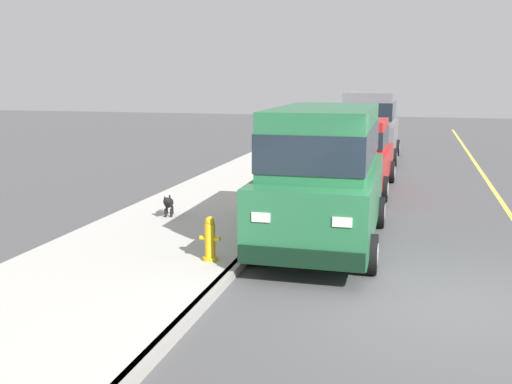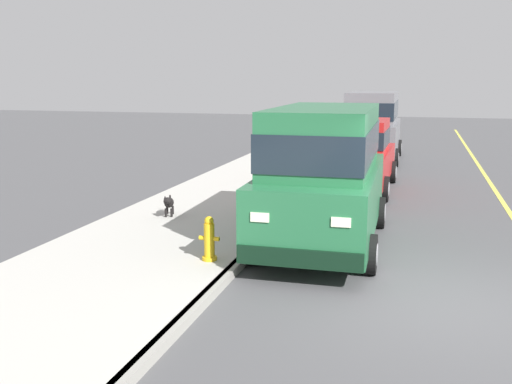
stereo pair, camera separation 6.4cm
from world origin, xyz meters
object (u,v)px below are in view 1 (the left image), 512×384
Objects in this scene: car_grey_van at (370,123)px; dog_black at (168,203)px; car_green_van at (324,170)px; car_red_sedan at (355,154)px; fire_hydrant at (210,240)px.

dog_black is at bearing -106.96° from car_grey_van.
car_green_van reaches higher than dog_black.
car_grey_van reaches higher than car_red_sedan.
car_red_sedan is at bearing 55.03° from dog_black.
fire_hydrant reaches higher than dog_black.
car_grey_van reaches higher than dog_black.
car_grey_van reaches higher than fire_hydrant.
car_green_van is 5.62m from car_red_sedan.
car_grey_van is 6.69× the size of dog_black.
car_green_van is 2.60m from fire_hydrant.
car_green_van reaches higher than car_red_sedan.
car_green_van and car_grey_van have the same top height.
car_green_van is at bearing -89.98° from car_red_sedan.
car_grey_van is at bearing 90.58° from car_red_sedan.
car_red_sedan is 7.66m from fire_hydrant.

